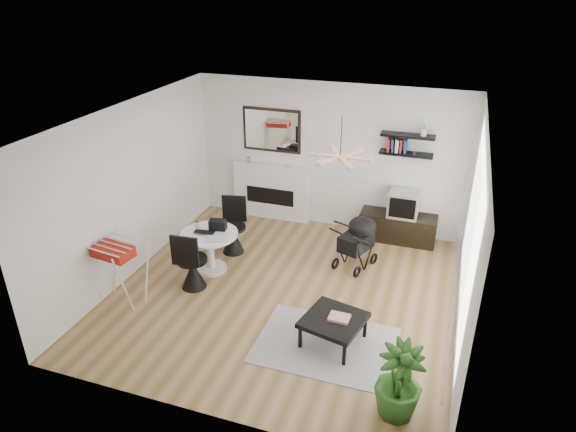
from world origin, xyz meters
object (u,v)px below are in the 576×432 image
(fireplace, at_px, (271,185))
(tv_console, at_px, (398,227))
(stroller, at_px, (357,243))
(crt_tv, at_px, (404,204))
(dining_table, at_px, (210,246))
(drying_rack, at_px, (119,271))
(potted_plant, at_px, (399,382))
(coffee_table, at_px, (334,321))

(fireplace, bearing_deg, tv_console, -3.88)
(stroller, bearing_deg, crt_tv, 82.16)
(dining_table, distance_m, drying_rack, 1.47)
(drying_rack, relative_size, potted_plant, 1.06)
(dining_table, bearing_deg, potted_plant, -32.31)
(crt_tv, relative_size, drying_rack, 0.53)
(tv_console, bearing_deg, crt_tv, -3.13)
(fireplace, height_order, coffee_table, fireplace)
(crt_tv, xyz_separation_m, coffee_table, (-0.46, -3.13, -0.38))
(fireplace, distance_m, dining_table, 2.20)
(drying_rack, xyz_separation_m, potted_plant, (4.10, -0.86, -0.05))
(tv_console, distance_m, potted_plant, 4.11)
(crt_tv, xyz_separation_m, potted_plant, (0.49, -4.07, -0.27))
(coffee_table, bearing_deg, drying_rack, -178.44)
(stroller, bearing_deg, tv_console, 84.75)
(dining_table, relative_size, coffee_table, 1.05)
(fireplace, xyz_separation_m, stroller, (1.96, -1.25, -0.29))
(tv_console, xyz_separation_m, dining_table, (-2.72, -2.00, 0.19))
(fireplace, bearing_deg, potted_plant, -54.51)
(fireplace, bearing_deg, dining_table, -96.51)
(tv_console, bearing_deg, potted_plant, -82.33)
(tv_console, distance_m, drying_rack, 4.80)
(fireplace, bearing_deg, crt_tv, -3.86)
(tv_console, bearing_deg, drying_rack, -137.88)
(drying_rack, bearing_deg, tv_console, 50.46)
(tv_console, xyz_separation_m, coffee_table, (-0.40, -3.13, 0.09))
(stroller, bearing_deg, potted_plant, -50.15)
(tv_console, xyz_separation_m, drying_rack, (-3.56, -3.21, 0.26))
(fireplace, xyz_separation_m, crt_tv, (2.54, -0.17, 0.05))
(coffee_table, bearing_deg, stroller, 93.23)
(tv_console, relative_size, stroller, 1.45)
(potted_plant, bearing_deg, fireplace, 125.49)
(stroller, bearing_deg, coffee_table, -66.54)
(crt_tv, bearing_deg, tv_console, 176.87)
(tv_console, relative_size, coffee_table, 1.53)
(fireplace, distance_m, coffee_table, 3.91)
(dining_table, relative_size, stroller, 1.00)
(fireplace, relative_size, tv_console, 1.61)
(tv_console, relative_size, dining_table, 1.46)
(drying_rack, xyz_separation_m, coffee_table, (3.15, 0.09, -0.17))
(crt_tv, height_order, drying_rack, drying_rack)
(dining_table, distance_m, coffee_table, 2.58)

